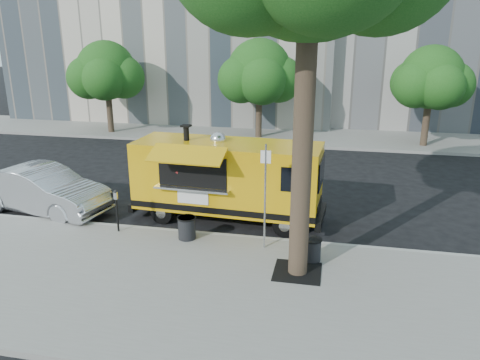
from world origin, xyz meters
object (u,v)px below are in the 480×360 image
object	(u,v)px
sign_post	(265,191)
trash_bin_left	(187,227)
far_tree_a	(106,71)
far_tree_b	(259,72)
far_tree_c	(431,77)
parking_meter	(116,206)
food_truck	(226,178)
trash_bin_right	(312,249)
sedan	(43,190)

from	to	relation	value
sign_post	trash_bin_left	size ratio (longest dim) A/B	4.47
far_tree_a	sign_post	size ratio (longest dim) A/B	1.79
far_tree_a	far_tree_b	bearing A→B (deg)	2.54
far_tree_c	parking_meter	distance (m)	17.82
food_truck	far_tree_c	bearing A→B (deg)	59.04
trash_bin_right	far_tree_b	bearing A→B (deg)	104.84
sedan	trash_bin_left	xyz separation A→B (m)	(5.61, -1.43, -0.29)
far_tree_b	far_tree_c	size ratio (longest dim) A/B	1.06
sedan	sign_post	bearing A→B (deg)	-88.80
far_tree_b	sedan	bearing A→B (deg)	-112.99
far_tree_a	far_tree_c	size ratio (longest dim) A/B	1.03
far_tree_b	sign_post	size ratio (longest dim) A/B	1.83
sign_post	food_truck	distance (m)	2.68
far_tree_b	trash_bin_right	xyz separation A→B (m)	(3.91, -14.76, -3.35)
far_tree_b	food_truck	size ratio (longest dim) A/B	0.86
sedan	trash_bin_left	distance (m)	5.80
trash_bin_left	far_tree_a	bearing A→B (deg)	123.90
far_tree_a	trash_bin_right	xyz separation A→B (m)	(12.91, -14.36, -3.30)
far_tree_c	sign_post	size ratio (longest dim) A/B	1.74
sedan	trash_bin_right	distance (m)	9.53
far_tree_a	far_tree_c	xyz separation A→B (m)	(18.00, 0.10, -0.06)
food_truck	sedan	distance (m)	6.41
far_tree_a	trash_bin_right	size ratio (longest dim) A/B	8.66
far_tree_c	food_truck	bearing A→B (deg)	-124.22
food_truck	far_tree_b	bearing A→B (deg)	97.77
far_tree_c	trash_bin_left	distance (m)	16.69
far_tree_b	trash_bin_left	bearing A→B (deg)	-89.09
far_tree_b	trash_bin_left	distance (m)	14.52
parking_meter	far_tree_b	bearing A→B (deg)	81.90
far_tree_a	sedan	xyz separation A→B (m)	(3.61, -12.30, -2.98)
food_truck	trash_bin_left	size ratio (longest dim) A/B	9.54
trash_bin_left	far_tree_b	bearing A→B (deg)	90.91
sign_post	trash_bin_right	world-z (taller)	sign_post
sedan	far_tree_c	bearing A→B (deg)	-37.00
far_tree_b	parking_meter	world-z (taller)	far_tree_b
sign_post	trash_bin_left	distance (m)	2.69
parking_meter	food_truck	xyz separation A→B (m)	(2.96, 1.92, 0.48)
sign_post	trash_bin_right	bearing A→B (deg)	-20.71
far_tree_b	trash_bin_right	bearing A→B (deg)	-75.16
far_tree_a	sedan	distance (m)	13.16
parking_meter	trash_bin_right	distance (m)	5.98
parking_meter	far_tree_c	bearing A→B (deg)	51.34
parking_meter	trash_bin_right	world-z (taller)	parking_meter
sign_post	parking_meter	xyz separation A→B (m)	(-4.55, 0.20, -0.87)
far_tree_c	sedan	bearing A→B (deg)	-139.25
parking_meter	sedan	size ratio (longest dim) A/B	0.28
far_tree_a	trash_bin_left	size ratio (longest dim) A/B	7.98
far_tree_c	trash_bin_right	size ratio (longest dim) A/B	8.42
far_tree_c	food_truck	size ratio (longest dim) A/B	0.81
parking_meter	trash_bin_left	bearing A→B (deg)	-2.05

